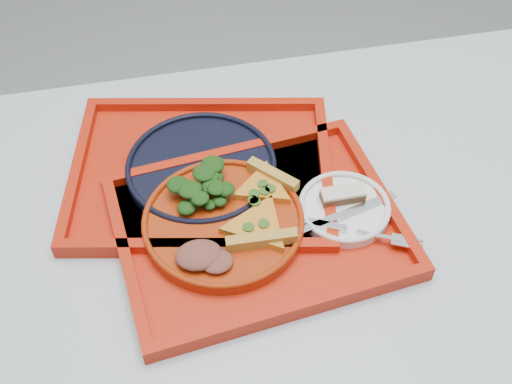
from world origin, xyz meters
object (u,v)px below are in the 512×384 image
navy_plate (201,169)px  tray_main (258,229)px  tray_far (202,174)px  dessert_bar (343,195)px  dinner_plate (223,224)px

navy_plate → tray_main: bearing=-62.6°
tray_far → navy_plate: bearing=-78.5°
dessert_bar → tray_far: bearing=150.8°
tray_main → tray_far: same height
tray_far → dinner_plate: 0.13m
tray_main → dinner_plate: bearing=163.1°
navy_plate → tray_far: bearing=90.0°
tray_main → navy_plate: size_ratio=1.73×
dinner_plate → navy_plate: bearing=97.4°
tray_far → navy_plate: size_ratio=1.73×
tray_main → navy_plate: navy_plate is taller
tray_far → dinner_plate: (0.02, -0.13, 0.02)m
navy_plate → dessert_bar: size_ratio=3.61×
dinner_plate → dessert_bar: size_ratio=3.61×
tray_main → tray_far: size_ratio=1.00×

